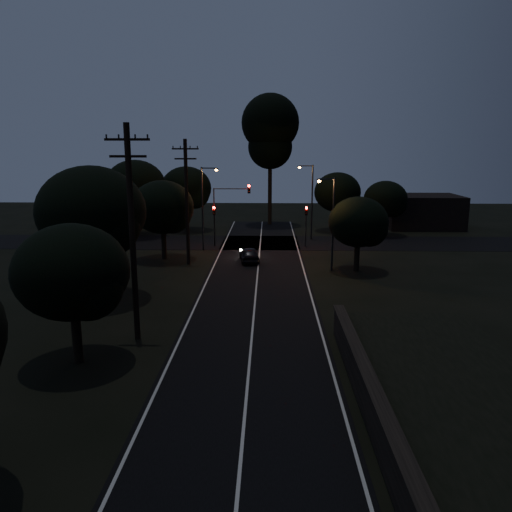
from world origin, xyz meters
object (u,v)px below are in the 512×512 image
object	(u,v)px
utility_pole_mid	(132,231)
car	(249,254)
streetlight_b	(310,197)
signal_right	(306,219)
signal_left	(214,218)
utility_pole_far	(187,200)
signal_mast	(231,204)
tall_pine	(270,131)
streetlight_a	(204,203)
streetlight_c	(331,218)

from	to	relation	value
utility_pole_mid	car	distance (m)	19.47
streetlight_b	signal_right	bearing A→B (deg)	-100.00
signal_left	utility_pole_mid	bearing A→B (deg)	-93.21
utility_pole_far	signal_left	distance (m)	8.53
utility_pole_mid	car	bearing A→B (deg)	73.98
signal_mast	car	world-z (taller)	signal_mast
tall_pine	signal_right	xyz separation A→B (m)	(3.60, -15.01, -9.01)
streetlight_b	car	world-z (taller)	streetlight_b
utility_pole_mid	tall_pine	world-z (taller)	tall_pine
streetlight_a	streetlight_c	bearing A→B (deg)	-35.69
car	streetlight_b	bearing A→B (deg)	-126.63
utility_pole_far	car	xyz separation A→B (m)	(5.19, 1.06, -4.83)
signal_mast	streetlight_c	xyz separation A→B (m)	(8.74, -9.99, 0.01)
utility_pole_mid	utility_pole_far	xyz separation A→B (m)	(0.00, 17.00, -0.25)
utility_pole_mid	signal_left	distance (m)	25.19
signal_left	signal_right	world-z (taller)	same
signal_mast	utility_pole_mid	bearing A→B (deg)	-97.04
utility_pole_mid	streetlight_c	bearing A→B (deg)	51.74
streetlight_c	car	bearing A→B (deg)	155.25
tall_pine	signal_right	world-z (taller)	tall_pine
tall_pine	car	world-z (taller)	tall_pine
tall_pine	streetlight_b	bearing A→B (deg)	-68.62
streetlight_c	car	size ratio (longest dim) A/B	1.94
utility_pole_mid	streetlight_b	xyz separation A→B (m)	(11.31, 29.00, -1.10)
utility_pole_mid	streetlight_b	bearing A→B (deg)	68.70
signal_left	streetlight_b	world-z (taller)	streetlight_b
signal_mast	streetlight_c	distance (m)	13.28
signal_mast	tall_pine	bearing A→B (deg)	75.38
utility_pole_mid	streetlight_c	xyz separation A→B (m)	(11.83, 15.00, -1.39)
signal_mast	car	size ratio (longest dim) A/B	1.61
signal_mast	car	bearing A→B (deg)	-73.13
signal_mast	streetlight_a	distance (m)	3.13
tall_pine	signal_mast	distance (m)	17.23
tall_pine	streetlight_c	size ratio (longest dim) A/B	2.19
tall_pine	signal_left	xyz separation A→B (m)	(-5.60, -15.01, -9.01)
streetlight_a	utility_pole_mid	bearing A→B (deg)	-91.73
signal_right	signal_mast	xyz separation A→B (m)	(-7.51, 0.00, 1.50)
streetlight_b	utility_pole_mid	bearing A→B (deg)	-111.30
signal_left	signal_mast	distance (m)	2.26
signal_mast	streetlight_a	xyz separation A→B (m)	(-2.39, -1.99, 0.30)
signal_left	signal_mast	world-z (taller)	signal_mast
car	streetlight_a	bearing A→B (deg)	-55.09
signal_left	utility_pole_far	bearing A→B (deg)	-99.94
utility_pole_mid	utility_pole_far	distance (m)	17.00
signal_right	car	world-z (taller)	signal_right
signal_right	tall_pine	bearing A→B (deg)	103.49
signal_right	utility_pole_mid	bearing A→B (deg)	-112.99
utility_pole_far	streetlight_c	bearing A→B (deg)	-9.60
utility_pole_far	tall_pine	size ratio (longest dim) A/B	0.64
utility_pole_far	streetlight_b	bearing A→B (deg)	46.70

